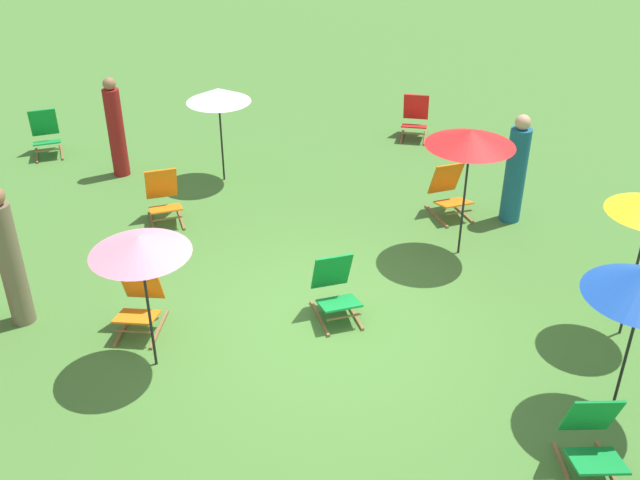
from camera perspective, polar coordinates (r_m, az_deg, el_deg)
The scene contains 14 objects.
ground_plane at distance 9.22m, azimuth 0.96°, elevation -6.43°, with size 40.00×40.00×0.00m, color #477A33.
deckchair_1 at distance 11.65m, azimuth 9.96°, elevation 3.63°, with size 0.62×0.84×0.83m.
deckchair_2 at distance 14.54m, azimuth -20.43°, elevation 7.64°, with size 0.63×0.84×0.83m.
deckchair_3 at distance 14.51m, azimuth 7.35°, elevation 9.30°, with size 0.68×0.87×0.83m.
deckchair_4 at distance 11.55m, azimuth -11.99°, elevation 3.16°, with size 0.60×0.83×0.83m.
deckchair_5 at distance 9.20m, azimuth -13.78°, elevation -4.71°, with size 0.63×0.84×0.83m.
deckchair_6 at distance 9.16m, azimuth 1.19°, elevation -3.86°, with size 0.60×0.83×0.83m.
deckchair_8 at distance 7.65m, azimuth 20.32°, elevation -14.36°, with size 0.55×0.81×0.83m.
umbrella_0 at distance 10.02m, azimuth 11.57°, elevation 7.73°, with size 1.21×1.21×1.88m.
umbrella_1 at distance 7.91m, azimuth -13.77°, elevation -0.39°, with size 1.08×1.08×1.70m.
umbrella_4 at distance 12.30m, azimuth -7.86°, elevation 11.02°, with size 1.06×1.06×1.63m.
person_0 at distance 9.50m, azimuth -22.85°, elevation -1.36°, with size 0.29×0.29×1.85m.
person_1 at distance 13.09m, azimuth -15.49°, elevation 8.23°, with size 0.31×0.31×1.74m.
person_2 at distance 11.51m, azimuth 14.88°, elevation 5.12°, with size 0.43×0.43×1.71m.
Camera 1 is at (-1.09, -7.31, 5.51)m, focal length 41.42 mm.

